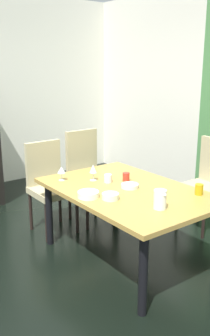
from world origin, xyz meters
TOP-DOWN VIEW (x-y plane):
  - ground_plane at (0.00, 0.00)m, footprint 5.21×5.23m
  - back_panel_interior at (-1.45, 2.56)m, footprint 2.30×0.10m
  - dining_table at (0.53, 0.53)m, footprint 1.64×1.09m
  - chair_left_far at (-0.52, 0.79)m, footprint 0.45×0.44m
  - chair_left_near at (-0.51, 0.27)m, footprint 0.45×0.44m
  - chair_head_far at (0.50, 1.76)m, footprint 0.44×0.45m
  - wine_glass_left at (-0.06, 0.18)m, footprint 0.08×0.08m
  - wine_glass_east at (0.13, 0.43)m, footprint 0.07×0.07m
  - serving_bowl_west at (0.50, 0.12)m, footprint 0.19×0.19m
  - serving_bowl_center at (0.65, 0.24)m, footprint 0.15×0.15m
  - serving_bowl_near_shelf at (0.52, 0.57)m, footprint 0.16×0.16m
  - cup_north at (0.34, 0.68)m, footprint 0.07×0.07m
  - cup_right at (0.27, 0.51)m, footprint 0.07×0.07m
  - cup_front at (1.03, 0.94)m, footprint 0.07×0.07m
  - pitcher_rear at (1.06, 0.43)m, footprint 0.12×0.10m

SIDE VIEW (x-z plane):
  - ground_plane at x=0.00m, z-range -0.02..0.00m
  - chair_left_near at x=-0.51m, z-range 0.06..1.07m
  - chair_head_far at x=0.50m, z-range 0.06..1.09m
  - chair_left_far at x=-0.52m, z-range 0.05..1.13m
  - dining_table at x=0.53m, z-range 0.28..1.00m
  - serving_bowl_near_shelf at x=0.52m, z-range 0.72..0.75m
  - serving_bowl_center at x=0.65m, z-range 0.72..0.77m
  - serving_bowl_west at x=0.50m, z-range 0.72..0.77m
  - cup_right at x=0.27m, z-range 0.72..0.80m
  - cup_north at x=0.34m, z-range 0.72..0.80m
  - cup_front at x=1.03m, z-range 0.72..0.81m
  - pitcher_rear at x=1.06m, z-range 0.72..0.88m
  - wine_glass_left at x=-0.06m, z-range 0.75..0.89m
  - wine_glass_east at x=0.13m, z-range 0.75..0.92m
  - back_panel_interior at x=-1.45m, z-range 0.00..2.83m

